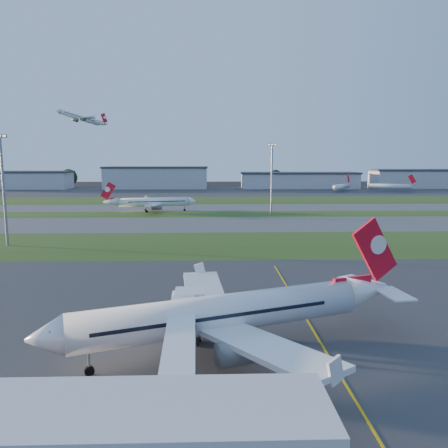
{
  "coord_description": "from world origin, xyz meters",
  "views": [
    {
      "loc": [
        -7.07,
        -50.37,
        20.16
      ],
      "look_at": [
        -4.41,
        38.17,
        7.0
      ],
      "focal_mm": 35.0,
      "sensor_mm": 36.0,
      "label": 1
    }
  ],
  "objects_px": {
    "mini_jet_near": "(342,186)",
    "light_mast_west": "(3,183)",
    "light_mast_centre": "(272,174)",
    "jet_bridge": "(179,351)",
    "airliner_taxiing": "(153,202)",
    "airliner_parked": "(225,314)",
    "mini_jet_far": "(390,186)"
  },
  "relations": [
    {
      "from": "airliner_taxiing",
      "to": "mini_jet_far",
      "type": "height_order",
      "value": "airliner_taxiing"
    },
    {
      "from": "mini_jet_near",
      "to": "light_mast_centre",
      "type": "bearing_deg",
      "value": -173.13
    },
    {
      "from": "airliner_taxiing",
      "to": "light_mast_centre",
      "type": "distance_m",
      "value": 46.91
    },
    {
      "from": "airliner_taxiing",
      "to": "light_mast_centre",
      "type": "relative_size",
      "value": 1.29
    },
    {
      "from": "airliner_parked",
      "to": "light_mast_west",
      "type": "relative_size",
      "value": 1.42
    },
    {
      "from": "airliner_parked",
      "to": "airliner_taxiing",
      "type": "xyz_separation_m",
      "value": [
        -23.65,
        125.37,
        -0.51
      ]
    },
    {
      "from": "airliner_taxiing",
      "to": "mini_jet_near",
      "type": "distance_m",
      "value": 147.49
    },
    {
      "from": "mini_jet_near",
      "to": "light_mast_west",
      "type": "xyz_separation_m",
      "value": [
        -130.41,
        -170.4,
        11.53
      ]
    },
    {
      "from": "light_mast_west",
      "to": "jet_bridge",
      "type": "bearing_deg",
      "value": -56.09
    },
    {
      "from": "light_mast_west",
      "to": "light_mast_centre",
      "type": "distance_m",
      "value": 89.64
    },
    {
      "from": "mini_jet_near",
      "to": "light_mast_centre",
      "type": "xyz_separation_m",
      "value": [
        -60.41,
        -114.4,
        11.53
      ]
    },
    {
      "from": "airliner_taxiing",
      "to": "light_mast_centre",
      "type": "height_order",
      "value": "light_mast_centre"
    },
    {
      "from": "mini_jet_near",
      "to": "light_mast_west",
      "type": "distance_m",
      "value": 214.88
    },
    {
      "from": "mini_jet_near",
      "to": "light_mast_centre",
      "type": "relative_size",
      "value": 0.95
    },
    {
      "from": "light_mast_west",
      "to": "light_mast_centre",
      "type": "height_order",
      "value": "same"
    },
    {
      "from": "jet_bridge",
      "to": "mini_jet_near",
      "type": "xyz_separation_m",
      "value": [
        85.22,
        237.63,
        -0.73
      ]
    },
    {
      "from": "mini_jet_far",
      "to": "light_mast_centre",
      "type": "xyz_separation_m",
      "value": [
        -91.24,
        -114.81,
        11.53
      ]
    },
    {
      "from": "light_mast_west",
      "to": "light_mast_centre",
      "type": "relative_size",
      "value": 1.0
    },
    {
      "from": "light_mast_centre",
      "to": "airliner_parked",
      "type": "bearing_deg",
      "value": -100.21
    },
    {
      "from": "light_mast_centre",
      "to": "jet_bridge",
      "type": "bearing_deg",
      "value": -101.38
    },
    {
      "from": "jet_bridge",
      "to": "mini_jet_far",
      "type": "relative_size",
      "value": 0.97
    },
    {
      "from": "mini_jet_far",
      "to": "jet_bridge",
      "type": "bearing_deg",
      "value": -98.56
    },
    {
      "from": "jet_bridge",
      "to": "mini_jet_far",
      "type": "bearing_deg",
      "value": 64.01
    },
    {
      "from": "jet_bridge",
      "to": "mini_jet_near",
      "type": "distance_m",
      "value": 252.45
    },
    {
      "from": "jet_bridge",
      "to": "airliner_taxiing",
      "type": "bearing_deg",
      "value": 98.3
    },
    {
      "from": "airliner_parked",
      "to": "mini_jet_far",
      "type": "relative_size",
      "value": 1.32
    },
    {
      "from": "airliner_taxiing",
      "to": "jet_bridge",
      "type": "bearing_deg",
      "value": 87.14
    },
    {
      "from": "airliner_parked",
      "to": "mini_jet_near",
      "type": "bearing_deg",
      "value": 50.65
    },
    {
      "from": "light_mast_west",
      "to": "mini_jet_near",
      "type": "bearing_deg",
      "value": 52.57
    },
    {
      "from": "jet_bridge",
      "to": "light_mast_west",
      "type": "bearing_deg",
      "value": 123.91
    },
    {
      "from": "airliner_parked",
      "to": "mini_jet_near",
      "type": "height_order",
      "value": "airliner_parked"
    },
    {
      "from": "airliner_taxiing",
      "to": "mini_jet_near",
      "type": "bearing_deg",
      "value": -146.41
    }
  ]
}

